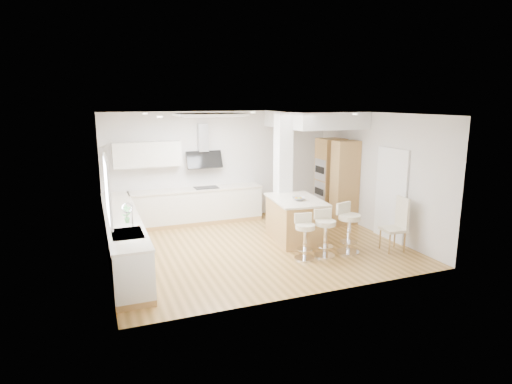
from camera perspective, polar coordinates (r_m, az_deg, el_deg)
name	(u,v)px	position (r m, az deg, el deg)	size (l,w,h in m)	color
ground	(256,246)	(9.24, 0.04, -7.24)	(6.00, 6.00, 0.00)	#B08241
ceiling	(256,246)	(9.24, 0.04, -7.24)	(6.00, 5.00, 0.02)	silver
wall_back	(221,165)	(11.21, -4.63, 3.54)	(6.00, 0.04, 2.80)	silver
wall_left	(104,193)	(8.29, -19.65, -0.18)	(0.04, 5.00, 2.80)	silver
wall_right	(376,173)	(10.34, 15.73, 2.40)	(0.04, 5.00, 2.80)	silver
skylight	(210,115)	(9.05, -6.11, 10.19)	(4.10, 2.10, 0.06)	white
window_left	(107,187)	(7.35, -19.21, 0.69)	(0.06, 1.28, 1.07)	white
doorway_right	(391,196)	(9.93, 17.55, -0.45)	(0.05, 1.00, 2.10)	#4A403A
counter_left	(123,237)	(8.76, -17.30, -5.75)	(0.63, 4.50, 1.35)	tan
counter_back	(190,197)	(10.85, -8.77, -0.63)	(3.62, 0.63, 2.50)	tan
pillar	(283,172)	(10.15, 3.62, 2.65)	(0.35, 0.35, 2.80)	white
soffit	(314,119)	(10.90, 7.78, 9.57)	(1.78, 2.20, 0.40)	silver
oven_column	(336,180)	(11.21, 10.56, 1.56)	(0.63, 1.21, 2.10)	tan
peninsula	(295,219)	(9.58, 5.28, -3.61)	(1.18, 1.65, 1.02)	tan
bar_stool_a	(305,234)	(8.45, 6.51, -5.60)	(0.46, 0.46, 0.90)	silver
bar_stool_b	(325,230)	(8.65, 9.17, -5.09)	(0.48, 0.48, 0.94)	silver
bar_stool_c	(348,225)	(8.91, 12.21, -4.36)	(0.58, 0.58, 1.03)	silver
dining_chair	(398,222)	(9.31, 18.36, -3.85)	(0.48, 0.48, 1.13)	beige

